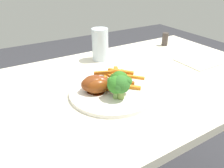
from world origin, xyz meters
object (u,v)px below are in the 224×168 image
object	(u,v)px
broccoli_floret_front	(121,85)
broccoli_floret_middle	(119,81)
chicken_drumstick_near	(99,86)
fork	(0,109)
chicken_drumstick_extra	(98,83)
pepper_shaker	(165,39)
chicken_drumstick_far	(95,84)
water_glass	(100,45)
broccoli_floret_back	(117,85)
dining_table	(117,110)
carrot_fries_pile	(117,78)
dinner_plate	(112,91)

from	to	relation	value
broccoli_floret_front	broccoli_floret_middle	size ratio (longest dim) A/B	1.01
chicken_drumstick_near	fork	bearing A→B (deg)	164.57
chicken_drumstick_extra	pepper_shaker	size ratio (longest dim) A/B	1.89
chicken_drumstick_near	chicken_drumstick_far	bearing A→B (deg)	111.30
broccoli_floret_front	water_glass	bearing A→B (deg)	72.11
broccoli_floret_middle	water_glass	world-z (taller)	water_glass
broccoli_floret_back	fork	world-z (taller)	broccoli_floret_back
chicken_drumstick_near	dining_table	bearing A→B (deg)	26.23
broccoli_floret_middle	chicken_drumstick_near	bearing A→B (deg)	145.79
broccoli_floret_back	carrot_fries_pile	size ratio (longest dim) A/B	0.44
pepper_shaker	broccoli_floret_middle	bearing A→B (deg)	-147.23
broccoli_floret_back	pepper_shaker	world-z (taller)	broccoli_floret_back
broccoli_floret_back	carrot_fries_pile	distance (m)	0.10
dining_table	broccoli_floret_front	world-z (taller)	broccoli_floret_front
carrot_fries_pile	broccoli_floret_front	bearing A→B (deg)	-115.32
pepper_shaker	chicken_drumstick_near	bearing A→B (deg)	-152.90
broccoli_floret_front	broccoli_floret_middle	world-z (taller)	same
chicken_drumstick_far	chicken_drumstick_extra	world-z (taller)	same
broccoli_floret_back	broccoli_floret_front	bearing A→B (deg)	-49.11
dinner_plate	chicken_drumstick_extra	xyz separation A→B (m)	(-0.04, 0.02, 0.03)
dining_table	carrot_fries_pile	bearing A→B (deg)	-123.07
fork	water_glass	world-z (taller)	water_glass
dinner_plate	chicken_drumstick_near	xyz separation A→B (m)	(-0.04, 0.01, 0.03)
dining_table	pepper_shaker	bearing A→B (deg)	27.30
chicken_drumstick_near	carrot_fries_pile	bearing A→B (deg)	17.32
broccoli_floret_front	chicken_drumstick_near	bearing A→B (deg)	121.75
chicken_drumstick_near	chicken_drumstick_extra	bearing A→B (deg)	74.27
dinner_plate	broccoli_floret_middle	xyz separation A→B (m)	(0.01, -0.03, 0.05)
broccoli_floret_front	water_glass	size ratio (longest dim) A/B	0.55
chicken_drumstick_extra	pepper_shaker	xyz separation A→B (m)	(0.51, 0.25, -0.00)
broccoli_floret_front	broccoli_floret_middle	distance (m)	0.03
carrot_fries_pile	pepper_shaker	distance (m)	0.49
dining_table	chicken_drumstick_far	world-z (taller)	chicken_drumstick_far
chicken_drumstick_far	dinner_plate	bearing A→B (deg)	-21.14
broccoli_floret_middle	chicken_drumstick_near	xyz separation A→B (m)	(-0.05, 0.03, -0.02)
broccoli_floret_back	chicken_drumstick_extra	xyz separation A→B (m)	(-0.03, 0.07, -0.02)
dinner_plate	broccoli_floret_front	size ratio (longest dim) A/B	3.69
dining_table	chicken_drumstick_extra	size ratio (longest dim) A/B	9.78
broccoli_floret_front	pepper_shaker	size ratio (longest dim) A/B	1.13
broccoli_floret_front	fork	bearing A→B (deg)	156.03
broccoli_floret_middle	broccoli_floret_front	bearing A→B (deg)	-113.57
chicken_drumstick_extra	water_glass	size ratio (longest dim) A/B	0.91
fork	broccoli_floret_front	bearing A→B (deg)	-64.68
chicken_drumstick_near	water_glass	xyz separation A→B (m)	(0.14, 0.26, 0.03)
fork	pepper_shaker	bearing A→B (deg)	-27.21
chicken_drumstick_far	broccoli_floret_front	bearing A→B (deg)	-59.90
dinner_plate	chicken_drumstick_far	world-z (taller)	chicken_drumstick_far
broccoli_floret_middle	pepper_shaker	xyz separation A→B (m)	(0.46, 0.30, -0.02)
dining_table	chicken_drumstick_far	bearing A→B (deg)	-161.37
broccoli_floret_middle	chicken_drumstick_extra	bearing A→B (deg)	133.61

